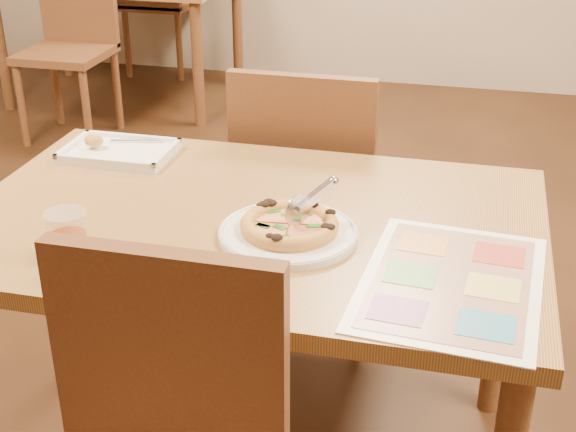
% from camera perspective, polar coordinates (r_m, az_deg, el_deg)
% --- Properties ---
extents(dining_table, '(1.30, 0.85, 0.72)m').
position_cam_1_polar(dining_table, '(1.84, -2.62, -2.34)').
color(dining_table, '#A87643').
rests_on(dining_table, ground).
extents(chair_far, '(0.42, 0.42, 0.47)m').
position_cam_1_polar(chair_far, '(2.40, 1.42, 2.92)').
color(chair_far, brown).
rests_on(chair_far, ground).
extents(bg_chair_near, '(0.42, 0.42, 0.47)m').
position_cam_1_polar(bg_chair_near, '(4.38, -15.13, 12.86)').
color(bg_chair_near, brown).
rests_on(bg_chair_near, ground).
extents(plate, '(0.39, 0.39, 0.02)m').
position_cam_1_polar(plate, '(1.70, 0.00, -1.27)').
color(plate, white).
rests_on(plate, dining_table).
extents(pizza, '(0.21, 0.21, 0.03)m').
position_cam_1_polar(pizza, '(1.70, 0.10, -0.67)').
color(pizza, gold).
rests_on(pizza, plate).
extents(pizza_cutter, '(0.09, 0.12, 0.08)m').
position_cam_1_polar(pizza_cutter, '(1.69, 1.61, 1.15)').
color(pizza_cutter, silver).
rests_on(pizza_cutter, pizza).
extents(appetizer_tray, '(0.28, 0.19, 0.05)m').
position_cam_1_polar(appetizer_tray, '(2.17, -12.05, 4.45)').
color(appetizer_tray, white).
rests_on(appetizer_tray, dining_table).
extents(glass_tumbler, '(0.08, 0.08, 0.11)m').
position_cam_1_polar(glass_tumbler, '(1.66, -15.37, -1.61)').
color(glass_tumbler, maroon).
rests_on(glass_tumbler, dining_table).
extents(menu, '(0.37, 0.49, 0.00)m').
position_cam_1_polar(menu, '(1.57, 11.54, -4.60)').
color(menu, white).
rests_on(menu, dining_table).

